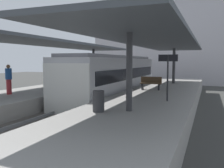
{
  "coord_description": "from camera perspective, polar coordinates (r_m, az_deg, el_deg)",
  "views": [
    {
      "loc": [
        6.61,
        -13.79,
        2.9
      ],
      "look_at": [
        0.86,
        0.75,
        1.44
      ],
      "focal_mm": 39.42,
      "sensor_mm": 36.0,
      "label": 1
    }
  ],
  "objects": [
    {
      "name": "platform_right",
      "position": [
        14.28,
        9.93,
        -4.43
      ],
      "size": [
        4.4,
        28.0,
        1.0
      ],
      "primitive_type": "cube",
      "color": "gray",
      "rests_on": "ground_plane"
    },
    {
      "name": "platform_left",
      "position": [
        17.44,
        -15.36,
        -2.77
      ],
      "size": [
        4.4,
        28.0,
        1.0
      ],
      "primitive_type": "cube",
      "color": "gray",
      "rests_on": "ground_plane"
    },
    {
      "name": "commuter_train",
      "position": [
        18.46,
        0.53,
        1.69
      ],
      "size": [
        2.78,
        13.54,
        3.1
      ],
      "color": "#ADADB2",
      "rests_on": "track_ballast"
    },
    {
      "name": "station_building_backdrop",
      "position": [
        34.36,
        12.21,
        9.55
      ],
      "size": [
        18.0,
        6.0,
        11.0
      ],
      "primitive_type": "cube",
      "color": "#B7B2B7",
      "rests_on": "ground_plane"
    },
    {
      "name": "ground_plane",
      "position": [
        15.57,
        -4.0,
        -5.42
      ],
      "size": [
        80.0,
        80.0,
        0.0
      ],
      "primitive_type": "plane",
      "color": "#383835"
    },
    {
      "name": "track_ballast",
      "position": [
        15.55,
        -4.0,
        -5.06
      ],
      "size": [
        3.2,
        28.0,
        0.2
      ],
      "primitive_type": "cube",
      "color": "#4C4742",
      "rests_on": "ground_plane"
    },
    {
      "name": "platform_bench",
      "position": [
        16.56,
        9.01,
        0.29
      ],
      "size": [
        1.4,
        0.41,
        0.86
      ],
      "color": "black",
      "rests_on": "platform_right"
    },
    {
      "name": "canopy_right",
      "position": [
        15.49,
        11.2,
        9.34
      ],
      "size": [
        4.18,
        21.0,
        3.13
      ],
      "color": "#333335",
      "rests_on": "platform_right"
    },
    {
      "name": "rail_far_side",
      "position": [
        15.23,
        -1.55,
        -4.62
      ],
      "size": [
        0.08,
        28.0,
        0.14
      ],
      "primitive_type": "cube",
      "color": "slate",
      "rests_on": "track_ballast"
    },
    {
      "name": "platform_sign",
      "position": [
        11.87,
        12.82,
        3.86
      ],
      "size": [
        0.9,
        0.08,
        2.21
      ],
      "color": "#262628",
      "rests_on": "platform_right"
    },
    {
      "name": "passenger_near_bench",
      "position": [
        15.23,
        -22.84,
        1.1
      ],
      "size": [
        0.36,
        0.36,
        1.71
      ],
      "color": "maroon",
      "rests_on": "platform_left"
    },
    {
      "name": "litter_bin",
      "position": [
        9.27,
        -3.16,
        -4.0
      ],
      "size": [
        0.44,
        0.44,
        0.8
      ],
      "primitive_type": "cylinder",
      "color": "#2D2D30",
      "rests_on": "platform_right"
    },
    {
      "name": "rail_near_side",
      "position": [
        15.84,
        -6.36,
        -4.26
      ],
      "size": [
        0.08,
        28.0,
        0.14
      ],
      "primitive_type": "cube",
      "color": "slate",
      "rests_on": "track_ballast"
    },
    {
      "name": "canopy_left",
      "position": [
        18.46,
        -13.0,
        8.97
      ],
      "size": [
        4.18,
        21.0,
        3.24
      ],
      "color": "#333335",
      "rests_on": "platform_left"
    }
  ]
}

